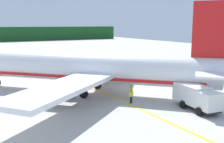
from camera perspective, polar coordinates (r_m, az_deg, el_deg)
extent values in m
cylinder|color=white|center=(37.49, -6.55, 0.87)|extent=(27.68, 28.59, 3.80)
cube|color=white|center=(28.65, -10.09, -3.36)|extent=(15.58, 13.61, 0.50)
cylinder|color=slate|center=(32.10, -10.69, -4.15)|extent=(3.80, 3.83, 2.20)
cube|color=white|center=(45.42, 0.36, 1.65)|extent=(13.99, 15.32, 0.50)
cylinder|color=slate|center=(43.59, -2.94, -0.31)|extent=(3.80, 3.83, 2.20)
cube|color=red|center=(34.03, 19.99, 8.15)|extent=(3.31, 3.42, 6.50)
cube|color=white|center=(34.45, 19.53, 0.24)|extent=(9.72, 9.51, 0.24)
cube|color=red|center=(37.66, -6.52, -0.70)|extent=(25.05, 25.87, 0.36)
cylinder|color=black|center=(35.16, -5.89, -4.63)|extent=(1.01, 1.04, 1.10)
cylinder|color=gray|center=(34.97, -5.91, -3.36)|extent=(0.20, 0.20, 0.50)
cylinder|color=black|center=(39.87, -3.01, -2.86)|extent=(1.01, 1.04, 1.10)
cylinder|color=gray|center=(39.70, -3.02, -1.73)|extent=(0.20, 0.20, 0.50)
cube|color=white|center=(30.01, 19.67, -5.82)|extent=(2.42, 2.07, 1.80)
cube|color=#192333|center=(29.31, 20.81, -5.53)|extent=(1.84, 0.32, 0.94)
cube|color=white|center=(32.21, 16.14, -4.36)|extent=(2.73, 4.49, 2.03)
cube|color=#262628|center=(31.82, 17.04, -6.63)|extent=(2.32, 6.19, 0.16)
cylinder|color=black|center=(31.23, 20.72, -7.29)|extent=(0.40, 0.93, 0.90)
cylinder|color=black|center=(29.82, 17.57, -7.90)|extent=(0.40, 0.93, 0.90)
cylinder|color=black|center=(33.18, 17.55, -6.11)|extent=(0.40, 0.93, 0.90)
cylinder|color=black|center=(31.87, 14.46, -6.61)|extent=(0.40, 0.93, 0.90)
cylinder|color=#191E33|center=(32.96, 4.08, -5.84)|extent=(0.14, 0.14, 0.82)
cylinder|color=#191E33|center=(32.85, 3.83, -5.89)|extent=(0.14, 0.14, 0.82)
cube|color=#CCE519|center=(32.72, 3.97, -4.66)|extent=(0.46, 0.25, 0.61)
cube|color=silver|center=(32.71, 3.97, -4.61)|extent=(0.47, 0.26, 0.06)
sphere|color=tan|center=(32.62, 3.98, -3.95)|extent=(0.22, 0.22, 0.22)
cylinder|color=#CCE519|center=(32.87, 4.35, -4.54)|extent=(0.09, 0.09, 0.58)
cylinder|color=#CCE519|center=(32.55, 3.60, -4.68)|extent=(0.09, 0.09, 0.58)
cylinder|color=#191E33|center=(35.17, 3.87, -4.78)|extent=(0.14, 0.14, 0.88)
cylinder|color=#191E33|center=(35.02, 4.02, -4.84)|extent=(0.14, 0.14, 0.88)
cube|color=#CCE519|center=(34.91, 3.96, -3.58)|extent=(0.24, 0.45, 0.66)
cube|color=silver|center=(34.90, 3.96, -3.53)|extent=(0.25, 0.46, 0.06)
sphere|color=tan|center=(34.81, 3.97, -2.86)|extent=(0.24, 0.24, 0.24)
cylinder|color=#CCE519|center=(35.13, 3.74, -3.44)|extent=(0.09, 0.09, 0.63)
cylinder|color=#CCE519|center=(34.68, 4.19, -3.62)|extent=(0.09, 0.09, 0.63)
cube|color=yellow|center=(35.03, 0.93, -5.55)|extent=(0.30, 60.00, 0.01)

